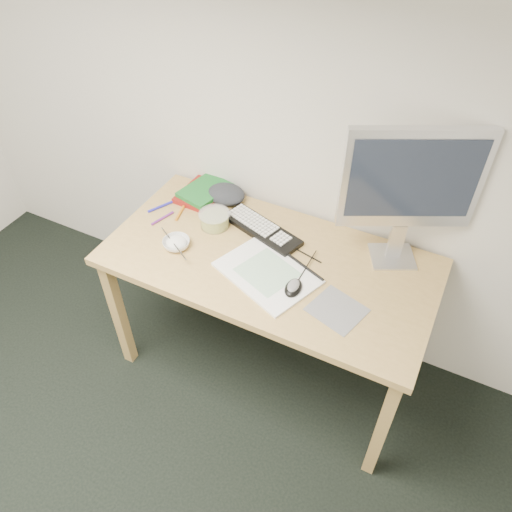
{
  "coord_description": "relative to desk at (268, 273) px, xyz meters",
  "views": [
    {
      "loc": [
        0.9,
        0.05,
        2.22
      ],
      "look_at": [
        0.25,
        1.35,
        0.83
      ],
      "focal_mm": 35.0,
      "sensor_mm": 36.0,
      "label": 1
    }
  ],
  "objects": [
    {
      "name": "pencil_tan",
      "position": [
        0.07,
        0.02,
        0.09
      ],
      "size": [
        0.14,
        0.11,
        0.01
      ],
      "primitive_type": "cylinder",
      "rotation": [
        0.0,
        1.57,
        -0.66
      ],
      "color": "tan",
      "rests_on": "desk"
    },
    {
      "name": "mouse",
      "position": [
        0.16,
        -0.12,
        0.11
      ],
      "size": [
        0.07,
        0.11,
        0.04
      ],
      "primitive_type": "ellipsoid",
      "rotation": [
        0.0,
        0.0,
        0.07
      ],
      "color": "black",
      "rests_on": "sketchpad"
    },
    {
      "name": "sketchpad",
      "position": [
        0.03,
        -0.08,
        0.09
      ],
      "size": [
        0.47,
        0.4,
        0.01
      ],
      "primitive_type": "cube",
      "rotation": [
        0.0,
        0.0,
        -0.37
      ],
      "color": "white",
      "rests_on": "desk"
    },
    {
      "name": "book_green",
      "position": [
        -0.47,
        0.26,
        0.12
      ],
      "size": [
        0.22,
        0.27,
        0.02
      ],
      "primitive_type": "cube",
      "rotation": [
        0.0,
        0.0,
        -0.22
      ],
      "color": "#1A6827",
      "rests_on": "book_red"
    },
    {
      "name": "mousepad",
      "position": [
        0.35,
        -0.14,
        0.08
      ],
      "size": [
        0.24,
        0.22,
        0.0
      ],
      "primitive_type": "cube",
      "rotation": [
        0.0,
        0.0,
        -0.29
      ],
      "color": "slate",
      "rests_on": "desk"
    },
    {
      "name": "desk",
      "position": [
        0.0,
        0.0,
        0.0
      ],
      "size": [
        1.4,
        0.7,
        0.75
      ],
      "color": "tan",
      "rests_on": "ground"
    },
    {
      "name": "chopsticks",
      "position": [
        -0.39,
        -0.13,
        0.12
      ],
      "size": [
        0.21,
        0.14,
        0.02
      ],
      "primitive_type": "cylinder",
      "rotation": [
        0.0,
        1.57,
        -0.54
      ],
      "color": "#B9B8BB",
      "rests_on": "rice_bowl"
    },
    {
      "name": "pencil_black",
      "position": [
        0.13,
        0.09,
        0.09
      ],
      "size": [
        0.16,
        0.04,
        0.01
      ],
      "primitive_type": "cylinder",
      "rotation": [
        0.0,
        1.57,
        -0.23
      ],
      "color": "black",
      "rests_on": "desk"
    },
    {
      "name": "keyboard",
      "position": [
        -0.1,
        0.15,
        0.09
      ],
      "size": [
        0.41,
        0.24,
        0.02
      ],
      "primitive_type": "cube",
      "rotation": [
        0.0,
        0.0,
        -0.31
      ],
      "color": "black",
      "rests_on": "desk"
    },
    {
      "name": "rice_bowl",
      "position": [
        -0.39,
        -0.11,
        0.1
      ],
      "size": [
        0.13,
        0.13,
        0.04
      ],
      "primitive_type": "imported",
      "rotation": [
        0.0,
        0.0,
        0.06
      ],
      "color": "white",
      "rests_on": "desk"
    },
    {
      "name": "pencil_pink",
      "position": [
        -0.02,
        0.05,
        0.09
      ],
      "size": [
        0.16,
        0.01,
        0.01
      ],
      "primitive_type": "cylinder",
      "rotation": [
        0.0,
        1.57,
        0.01
      ],
      "color": "#D2698F",
      "rests_on": "desk"
    },
    {
      "name": "marker_orange",
      "position": [
        -0.51,
        0.1,
        0.09
      ],
      "size": [
        0.04,
        0.14,
        0.01
      ],
      "primitive_type": "cylinder",
      "rotation": [
        0.0,
        1.57,
        1.79
      ],
      "color": "orange",
      "rests_on": "desk"
    },
    {
      "name": "book_red",
      "position": [
        -0.48,
        0.26,
        0.09
      ],
      "size": [
        0.2,
        0.26,
        0.03
      ],
      "primitive_type": "cube",
      "rotation": [
        0.0,
        0.0,
        -0.03
      ],
      "color": "maroon",
      "rests_on": "desk"
    },
    {
      "name": "marker_blue",
      "position": [
        -0.61,
        0.09,
        0.09
      ],
      "size": [
        0.07,
        0.13,
        0.01
      ],
      "primitive_type": "cylinder",
      "rotation": [
        0.0,
        1.57,
        1.1
      ],
      "color": "#2321B4",
      "rests_on": "desk"
    },
    {
      "name": "fruit_tub",
      "position": [
        -0.31,
        0.09,
        0.12
      ],
      "size": [
        0.18,
        0.18,
        0.07
      ],
      "primitive_type": "cylinder",
      "rotation": [
        0.0,
        0.0,
        -0.3
      ],
      "color": "gold",
      "rests_on": "desk"
    },
    {
      "name": "marker_purple",
      "position": [
        -0.55,
        0.02,
        0.09
      ],
      "size": [
        0.05,
        0.12,
        0.01
      ],
      "primitive_type": "cylinder",
      "rotation": [
        0.0,
        1.57,
        1.27
      ],
      "color": "#62217C",
      "rests_on": "desk"
    },
    {
      "name": "monitor",
      "position": [
        0.46,
        0.25,
        0.46
      ],
      "size": [
        0.49,
        0.27,
        0.61
      ],
      "rotation": [
        0.0,
        0.0,
        0.46
      ],
      "color": "silver",
      "rests_on": "desk"
    },
    {
      "name": "cloth_lump",
      "position": [
        -0.36,
        0.28,
        0.11
      ],
      "size": [
        0.18,
        0.16,
        0.06
      ],
      "primitive_type": "ellipsoid",
      "rotation": [
        0.0,
        0.0,
        -0.2
      ],
      "color": "#2A2C33",
      "rests_on": "desk"
    }
  ]
}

